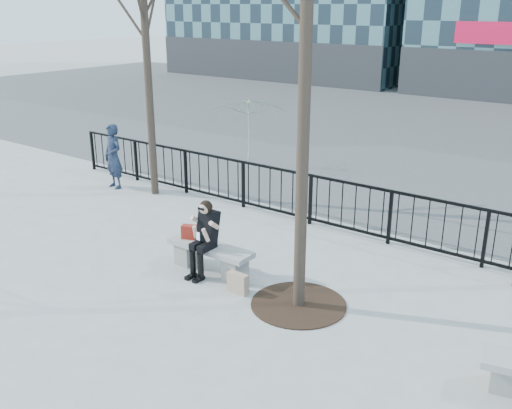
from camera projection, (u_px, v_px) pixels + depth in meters
The scene contains 10 objects.
ground at pixel (211, 271), 10.07m from camera, with size 120.00×120.00×0.00m, color gray.
street_surface at pixel (472, 130), 21.43m from camera, with size 60.00×23.00×0.01m, color #474747.
railing at pixel (302, 198), 12.16m from camera, with size 14.00×0.06×1.10m.
tree_grate at pixel (299, 304), 8.92m from camera, with size 1.50×1.50×0.02m, color black.
bench_main at pixel (210, 255), 9.97m from camera, with size 1.65×0.46×0.49m.
seated_woman at pixel (204, 239), 9.73m from camera, with size 0.50×0.64×1.34m.
handbag at pixel (190, 232), 10.15m from camera, with size 0.30×0.14×0.25m, color maroon.
shopping_bag at pixel (238, 283), 9.25m from camera, with size 0.36×0.13×0.34m, color tan.
standing_man at pixel (113, 156), 14.39m from camera, with size 0.60×0.39×1.64m, color black.
vendor_umbrella at pixel (248, 132), 16.45m from camera, with size 2.12×2.16×1.94m, color yellow.
Camera 1 is at (6.08, -6.84, 4.44)m, focal length 40.00 mm.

